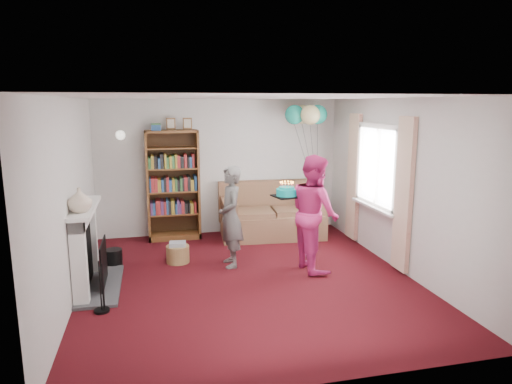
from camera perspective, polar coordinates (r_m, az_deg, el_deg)
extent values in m
plane|color=#370808|center=(6.49, -0.96, -10.90)|extent=(5.00, 5.00, 0.00)
cube|color=silver|center=(8.57, -4.53, 3.14)|extent=(4.50, 0.02, 2.50)
cube|color=silver|center=(6.08, -22.29, -0.93)|extent=(0.02, 5.00, 2.50)
cube|color=silver|center=(6.96, 17.52, 0.81)|extent=(0.02, 5.00, 2.50)
cube|color=white|center=(6.02, -1.04, 11.81)|extent=(4.50, 5.00, 0.01)
cube|color=#3F3F42|center=(6.59, -18.96, -11.01)|extent=(0.55, 1.40, 0.04)
cube|color=white|center=(5.92, -21.24, -8.42)|extent=(0.18, 0.14, 1.06)
cube|color=white|center=(6.96, -20.02, -5.45)|extent=(0.18, 0.14, 1.06)
cube|color=white|center=(6.31, -20.87, -2.74)|extent=(0.18, 1.24, 0.16)
cube|color=white|center=(6.29, -20.66, -1.85)|extent=(0.28, 1.35, 0.05)
cube|color=black|center=(6.45, -20.72, -7.24)|extent=(0.10, 0.80, 0.86)
cube|color=black|center=(6.47, -18.51, -8.44)|extent=(0.02, 0.70, 0.60)
cylinder|color=black|center=(5.74, -18.90, -11.09)|extent=(0.18, 0.18, 0.64)
cylinder|color=black|center=(7.28, -17.38, -7.84)|extent=(0.26, 0.26, 0.26)
cube|color=white|center=(7.36, 15.18, 7.95)|extent=(0.08, 1.30, 0.08)
cube|color=white|center=(7.53, 14.70, -1.59)|extent=(0.08, 1.30, 0.08)
cube|color=white|center=(7.43, 15.14, 3.13)|extent=(0.01, 1.15, 1.20)
cube|color=white|center=(7.52, 14.49, -1.82)|extent=(0.14, 1.32, 0.04)
cube|color=beige|center=(6.76, 17.97, -0.37)|extent=(0.07, 0.38, 2.20)
cube|color=beige|center=(8.18, 12.09, 1.84)|extent=(0.07, 0.38, 2.20)
cylinder|color=gold|center=(8.37, -16.56, 7.00)|extent=(0.04, 0.12, 0.04)
sphere|color=white|center=(8.28, -16.59, 6.82)|extent=(0.16, 0.16, 0.16)
cube|color=#472B14|center=(8.48, -10.39, 1.06)|extent=(0.93, 0.04, 1.96)
cube|color=brown|center=(8.28, -13.39, 0.70)|extent=(0.04, 0.42, 1.96)
cube|color=brown|center=(8.32, -7.26, 0.97)|extent=(0.04, 0.42, 1.96)
cube|color=brown|center=(8.18, -10.55, 7.47)|extent=(0.93, 0.42, 0.04)
cube|color=brown|center=(8.50, -10.10, -5.34)|extent=(0.93, 0.42, 0.10)
cube|color=brown|center=(8.40, -10.20, -2.63)|extent=(0.85, 0.38, 0.03)
cube|color=brown|center=(8.31, -10.29, 0.14)|extent=(0.85, 0.38, 0.02)
cube|color=brown|center=(8.24, -10.39, 2.95)|extent=(0.85, 0.38, 0.02)
cube|color=brown|center=(8.20, -10.48, 5.45)|extent=(0.85, 0.38, 0.02)
cube|color=maroon|center=(8.15, -12.39, 7.95)|extent=(0.16, 0.22, 0.12)
cube|color=brown|center=(8.22, -10.60, 8.39)|extent=(0.16, 0.02, 0.20)
cube|color=brown|center=(8.24, -8.57, 8.46)|extent=(0.16, 0.02, 0.20)
cube|color=brown|center=(8.46, 1.99, -4.07)|extent=(1.85, 0.98, 0.44)
cube|color=brown|center=(8.72, 1.38, -1.03)|extent=(1.85, 0.24, 0.76)
cube|color=brown|center=(8.24, -3.42, -2.94)|extent=(0.24, 0.93, 0.60)
cube|color=brown|center=(8.65, 7.17, -2.33)|extent=(0.24, 0.93, 0.60)
cube|color=brown|center=(8.23, -0.64, -2.70)|extent=(0.78, 0.68, 0.12)
cube|color=brown|center=(8.44, 4.86, -2.39)|extent=(0.78, 0.68, 0.12)
cylinder|color=#946D45|center=(7.21, -9.74, -7.65)|extent=(0.35, 0.35, 0.27)
cube|color=beige|center=(7.16, -9.79, -6.42)|extent=(0.25, 0.19, 0.06)
imported|color=black|center=(6.82, -3.20, -3.10)|extent=(0.39, 0.57, 1.52)
imported|color=#CA286F|center=(6.72, 7.31, -2.57)|extent=(0.72, 0.89, 1.70)
cube|color=black|center=(6.67, 3.85, -0.53)|extent=(0.36, 0.36, 0.02)
cylinder|color=#0DA29C|center=(6.66, 3.85, -0.03)|extent=(0.30, 0.30, 0.10)
cylinder|color=#0DA29C|center=(6.65, 3.86, 0.48)|extent=(0.22, 0.22, 0.04)
cylinder|color=#E2648D|center=(6.67, 4.61, 0.81)|extent=(0.01, 0.01, 0.09)
sphere|color=orange|center=(6.66, 4.62, 1.23)|extent=(0.02, 0.02, 0.02)
cylinder|color=#E2648D|center=(6.71, 4.39, 0.87)|extent=(0.01, 0.01, 0.09)
sphere|color=orange|center=(6.70, 4.40, 1.29)|extent=(0.02, 0.02, 0.02)
cylinder|color=#E2648D|center=(6.73, 4.04, 0.91)|extent=(0.01, 0.01, 0.09)
sphere|color=orange|center=(6.72, 4.04, 1.33)|extent=(0.02, 0.02, 0.02)
cylinder|color=#E2648D|center=(6.73, 3.64, 0.91)|extent=(0.01, 0.01, 0.09)
sphere|color=orange|center=(6.72, 3.64, 1.33)|extent=(0.02, 0.02, 0.02)
cylinder|color=#E2648D|center=(6.71, 3.30, 0.88)|extent=(0.01, 0.01, 0.09)
sphere|color=orange|center=(6.70, 3.30, 1.30)|extent=(0.02, 0.02, 0.02)
cylinder|color=#E2648D|center=(6.67, 3.10, 0.82)|extent=(0.01, 0.01, 0.09)
sphere|color=orange|center=(6.66, 3.11, 1.24)|extent=(0.02, 0.02, 0.02)
cylinder|color=#E2648D|center=(6.62, 3.11, 0.75)|extent=(0.01, 0.01, 0.09)
sphere|color=orange|center=(6.61, 3.11, 1.17)|extent=(0.02, 0.02, 0.02)
cylinder|color=#E2648D|center=(6.58, 3.32, 0.68)|extent=(0.01, 0.01, 0.09)
sphere|color=orange|center=(6.57, 3.33, 1.11)|extent=(0.02, 0.02, 0.02)
cylinder|color=#E2648D|center=(6.56, 3.68, 0.64)|extent=(0.01, 0.01, 0.09)
sphere|color=orange|center=(6.55, 3.69, 1.07)|extent=(0.02, 0.02, 0.02)
cylinder|color=#E2648D|center=(6.56, 4.09, 0.64)|extent=(0.01, 0.01, 0.09)
sphere|color=orange|center=(6.55, 4.10, 1.07)|extent=(0.02, 0.02, 0.02)
cylinder|color=#E2648D|center=(6.58, 4.44, 0.67)|extent=(0.01, 0.01, 0.09)
sphere|color=orange|center=(6.58, 4.45, 1.10)|extent=(0.02, 0.02, 0.02)
cylinder|color=#E2648D|center=(6.63, 4.63, 0.74)|extent=(0.01, 0.01, 0.09)
sphere|color=orange|center=(6.62, 4.64, 1.16)|extent=(0.02, 0.02, 0.02)
sphere|color=#3F3F3F|center=(8.41, 7.68, -0.89)|extent=(0.02, 0.02, 0.02)
sphere|color=#1AA489|center=(8.48, 7.71, 9.57)|extent=(0.35, 0.35, 0.35)
sphere|color=#D4C681|center=(8.61, 5.80, 9.64)|extent=(0.35, 0.35, 0.35)
sphere|color=#1AA489|center=(8.33, 4.84, 9.61)|extent=(0.35, 0.35, 0.35)
sphere|color=#D4C681|center=(8.19, 6.80, 9.55)|extent=(0.35, 0.35, 0.35)
imported|color=beige|center=(5.91, -21.20, -0.92)|extent=(0.36, 0.36, 0.30)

